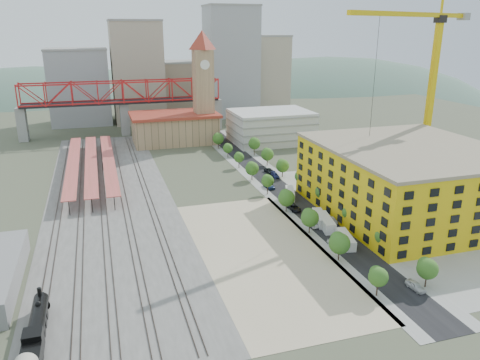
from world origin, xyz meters
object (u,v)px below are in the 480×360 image
object	(u,v)px
clock_tower	(203,77)
site_trailer_b	(326,223)
site_trailer_a	(346,239)
tower_crane	(428,65)
car_0	(335,243)
site_trailer_d	(290,194)
construction_building	(409,180)
site_trailer_c	(320,218)
locomotive	(36,331)

from	to	relation	value
clock_tower	site_trailer_b	bearing A→B (deg)	-85.56
site_trailer_a	site_trailer_b	bearing A→B (deg)	101.43
tower_crane	car_0	bearing A→B (deg)	-143.16
site_trailer_b	site_trailer_d	xyz separation A→B (m)	(0.00, 23.36, -0.14)
tower_crane	clock_tower	bearing A→B (deg)	125.34
clock_tower	site_trailer_a	bearing A→B (deg)	-85.96
clock_tower	construction_building	size ratio (longest dim) A/B	1.03
site_trailer_c	construction_building	bearing A→B (deg)	12.96
locomotive	site_trailer_b	world-z (taller)	locomotive
construction_building	site_trailer_b	bearing A→B (deg)	-173.35
clock_tower	site_trailer_d	distance (m)	84.64
site_trailer_a	site_trailer_d	xyz separation A→B (m)	(0.00, 33.57, 0.01)
site_trailer_a	clock_tower	bearing A→B (deg)	105.48
clock_tower	site_trailer_c	bearing A→B (deg)	-85.42
tower_crane	site_trailer_d	world-z (taller)	tower_crane
site_trailer_b	construction_building	bearing A→B (deg)	18.26
tower_crane	car_0	distance (m)	71.92
site_trailer_b	site_trailer_d	world-z (taller)	site_trailer_b
locomotive	site_trailer_a	distance (m)	68.33
site_trailer_a	site_trailer_d	size ratio (longest dim) A/B	1.00
tower_crane	site_trailer_b	size ratio (longest dim) A/B	6.12
construction_building	site_trailer_a	world-z (taller)	construction_building
site_trailer_a	construction_building	bearing A→B (deg)	38.41
site_trailer_a	site_trailer_c	distance (m)	13.35
construction_building	tower_crane	bearing A→B (deg)	49.15
clock_tower	locomotive	xyz separation A→B (m)	(-58.00, -130.91, -26.62)
site_trailer_b	locomotive	bearing A→B (deg)	-145.49
site_trailer_a	car_0	distance (m)	3.05
site_trailer_c	site_trailer_d	distance (m)	20.22
car_0	locomotive	bearing A→B (deg)	-174.39
locomotive	site_trailer_d	world-z (taller)	locomotive
site_trailer_d	tower_crane	bearing A→B (deg)	23.07
site_trailer_b	car_0	world-z (taller)	site_trailer_b
clock_tower	tower_crane	world-z (taller)	tower_crane
clock_tower	site_trailer_b	distance (m)	106.89
tower_crane	site_trailer_a	world-z (taller)	tower_crane
site_trailer_a	site_trailer_d	distance (m)	33.57
construction_building	car_0	world-z (taller)	construction_building
site_trailer_d	construction_building	bearing A→B (deg)	-18.82
locomotive	site_trailer_a	bearing A→B (deg)	15.00
site_trailer_b	site_trailer_d	size ratio (longest dim) A/B	1.12
tower_crane	site_trailer_c	size ratio (longest dim) A/B	6.60
construction_building	site_trailer_c	xyz separation A→B (m)	(-26.00, 0.12, -8.14)
locomotive	site_trailer_d	distance (m)	83.56
site_trailer_a	car_0	bearing A→B (deg)	-164.18
locomotive	site_trailer_a	size ratio (longest dim) A/B	2.49
clock_tower	tower_crane	bearing A→B (deg)	-54.66
site_trailer_a	car_0	xyz separation A→B (m)	(-3.00, -0.23, -0.50)
construction_building	tower_crane	xyz separation A→B (m)	(20.28, 23.45, 28.48)
clock_tower	site_trailer_b	xyz separation A→B (m)	(8.00, -103.03, -27.32)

